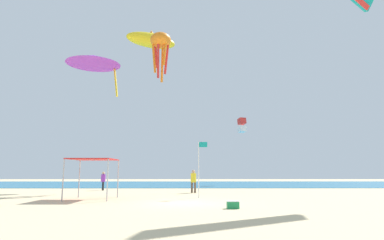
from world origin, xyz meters
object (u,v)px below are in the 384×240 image
cooler_box (233,205)px  kite_inflatable_yellow (151,40)px  person_near_tent (103,179)px  kite_delta_purple (94,60)px  banner_flag (200,164)px  canopy_tent (93,161)px  kite_box_red (242,125)px  person_leftmost (193,179)px  kite_octopus_orange (161,43)px

cooler_box → kite_inflatable_yellow: bearing=107.8°
person_near_tent → kite_delta_purple: size_ratio=0.34×
banner_flag → canopy_tent: bearing=-170.7°
kite_box_red → kite_delta_purple: size_ratio=0.40×
banner_flag → person_near_tent: bearing=134.9°
person_near_tent → kite_inflatable_yellow: kite_inflatable_yellow is taller
canopy_tent → kite_inflatable_yellow: 20.73m
banner_flag → kite_box_red: bearing=73.6°
banner_flag → kite_delta_purple: 10.04m
kite_inflatable_yellow → banner_flag: bearing=-95.6°
person_leftmost → kite_octopus_orange: bearing=-14.8°
canopy_tent → person_near_tent: 10.00m
cooler_box → kite_inflatable_yellow: (-6.45, 20.10, 16.44)m
kite_inflatable_yellow → canopy_tent: bearing=-122.1°
person_leftmost → banner_flag: size_ratio=0.50×
person_leftmost → kite_octopus_orange: 14.64m
kite_box_red → kite_inflatable_yellow: (-11.47, -7.75, 8.76)m
person_leftmost → canopy_tent: bearing=83.4°
kite_box_red → kite_octopus_orange: (-9.99, -12.05, 6.73)m
kite_octopus_orange → person_leftmost: bearing=-11.6°
canopy_tent → kite_inflatable_yellow: size_ratio=0.48×
person_leftmost → kite_box_red: size_ratio=0.92×
person_near_tent → kite_inflatable_yellow: size_ratio=0.28×
kite_box_red → kite_delta_purple: kite_delta_purple is taller
kite_octopus_orange → person_near_tent: bearing=-126.5°
person_near_tent → banner_flag: (8.60, -8.63, 1.21)m
cooler_box → kite_octopus_orange: (-4.97, 15.80, 14.41)m
banner_flag → kite_box_red: size_ratio=1.84×
person_near_tent → person_leftmost: size_ratio=0.92×
canopy_tent → cooler_box: (8.08, -5.15, -2.17)m
banner_flag → kite_inflatable_yellow: (-5.10, 13.84, 14.41)m
kite_box_red → kite_delta_purple: bearing=-140.4°
person_leftmost → kite_delta_purple: kite_delta_purple is taller
cooler_box → kite_box_red: (5.02, 27.85, 7.68)m
canopy_tent → kite_box_red: size_ratio=1.45×
person_near_tent → kite_box_red: 20.96m
person_near_tent → cooler_box: (9.94, -14.88, -0.81)m
kite_delta_purple → kite_octopus_orange: bearing=-138.2°
banner_flag → kite_inflatable_yellow: kite_inflatable_yellow is taller
canopy_tent → person_leftmost: (6.38, 6.06, -1.27)m
kite_delta_purple → kite_box_red: bearing=-150.2°
person_leftmost → kite_octopus_orange: kite_octopus_orange is taller
banner_flag → cooler_box: banner_flag is taller
banner_flag → kite_box_red: (6.37, 21.60, 5.65)m
cooler_box → kite_delta_purple: 13.66m
cooler_box → kite_delta_purple: size_ratio=0.12×
person_near_tent → kite_octopus_orange: size_ratio=0.34×
banner_flag → kite_delta_purple: size_ratio=0.74×
person_near_tent → kite_inflatable_yellow: (3.50, 5.21, 15.62)m
canopy_tent → banner_flag: (6.74, 1.10, -0.14)m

